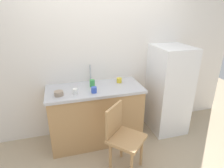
% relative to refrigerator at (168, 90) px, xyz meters
% --- Properties ---
extents(ground_plane, '(8.00, 8.00, 0.00)m').
position_rel_refrigerator_xyz_m(ground_plane, '(-1.08, -0.64, -0.72)').
color(ground_plane, tan).
extents(back_wall, '(4.80, 0.10, 2.43)m').
position_rel_refrigerator_xyz_m(back_wall, '(-1.08, 0.36, 0.49)').
color(back_wall, white).
rests_on(back_wall, ground_plane).
extents(cabinet_base, '(1.36, 0.60, 0.86)m').
position_rel_refrigerator_xyz_m(cabinet_base, '(-1.24, 0.01, -0.29)').
color(cabinet_base, tan).
rests_on(cabinet_base, ground_plane).
extents(countertop, '(1.40, 0.64, 0.04)m').
position_rel_refrigerator_xyz_m(countertop, '(-1.24, 0.01, 0.16)').
color(countertop, '#B7B7BC').
rests_on(countertop, cabinet_base).
extents(faucet, '(0.02, 0.02, 0.28)m').
position_rel_refrigerator_xyz_m(faucet, '(-1.25, 0.26, 0.32)').
color(faucet, '#B7B7BC').
rests_on(faucet, countertop).
extents(refrigerator, '(0.55, 0.62, 1.45)m').
position_rel_refrigerator_xyz_m(refrigerator, '(0.00, 0.00, 0.00)').
color(refrigerator, white).
rests_on(refrigerator, ground_plane).
extents(chair, '(0.57, 0.57, 0.89)m').
position_rel_refrigerator_xyz_m(chair, '(-1.03, -0.66, -0.22)').
color(chair, tan).
rests_on(chair, ground_plane).
extents(terracotta_bowl, '(0.12, 0.12, 0.06)m').
position_rel_refrigerator_xyz_m(terracotta_bowl, '(-1.75, -0.12, 0.21)').
color(terracotta_bowl, gray).
rests_on(terracotta_bowl, countertop).
extents(cup_blue, '(0.08, 0.08, 0.08)m').
position_rel_refrigerator_xyz_m(cup_blue, '(-1.28, -0.16, 0.22)').
color(cup_blue, blue).
rests_on(cup_blue, countertop).
extents(cup_white, '(0.07, 0.07, 0.08)m').
position_rel_refrigerator_xyz_m(cup_white, '(-1.53, -0.13, 0.22)').
color(cup_white, white).
rests_on(cup_white, countertop).
extents(cup_yellow, '(0.08, 0.08, 0.07)m').
position_rel_refrigerator_xyz_m(cup_yellow, '(-0.83, 0.11, 0.21)').
color(cup_yellow, yellow).
rests_on(cup_yellow, countertop).
extents(cup_green, '(0.08, 0.08, 0.11)m').
position_rel_refrigerator_xyz_m(cup_green, '(-1.26, 0.06, 0.23)').
color(cup_green, green).
rests_on(cup_green, countertop).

